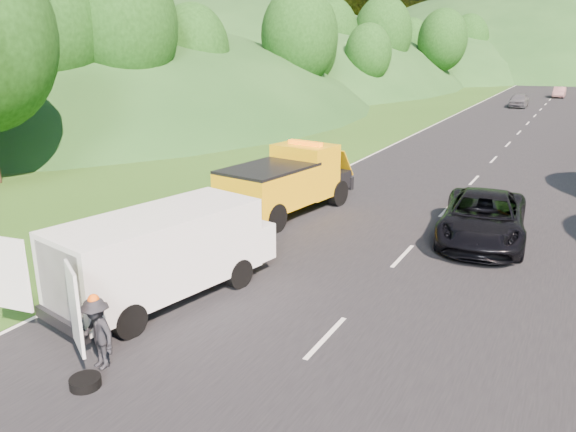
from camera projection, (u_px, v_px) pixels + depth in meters
The scene contains 13 objects.
ground at pixel (260, 283), 16.24m from camera, with size 320.00×320.00×0.00m, color #38661E.
road_surface at pixel (528, 123), 48.54m from camera, with size 14.00×200.00×0.02m, color black.
tree_line_left at pixel (369, 95), 75.33m from camera, with size 14.00×140.00×14.00m, color #255C1B, non-canonical shape.
tow_truck at pixel (288, 180), 22.53m from camera, with size 3.26×6.77×2.79m.
white_van at pixel (165, 251), 14.84m from camera, with size 4.25×7.32×2.45m.
woman at pixel (190, 258), 18.10m from camera, with size 0.53×0.39×1.47m, color white.
child at pixel (197, 270), 17.18m from camera, with size 0.51×0.40×1.06m, color tan.
worker at pixel (101, 368), 12.00m from camera, with size 1.04×0.60×1.61m, color black.
suitcase at pixel (120, 245), 18.38m from camera, with size 0.37×0.21×0.60m, color #68624E.
spare_tire at pixel (86, 387), 11.31m from camera, with size 0.63×0.63×0.20m, color black.
passing_suv at pixel (481, 241), 19.72m from camera, with size 2.75×5.97×1.66m, color black.
dist_car_a at pixel (518, 107), 60.81m from camera, with size 1.75×4.34×1.48m, color #4C4B50.
dist_car_b at pixel (559, 98), 71.69m from camera, with size 1.39×3.99×1.32m, color #7D5354.
Camera 1 is at (7.78, -12.78, 6.64)m, focal length 35.00 mm.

